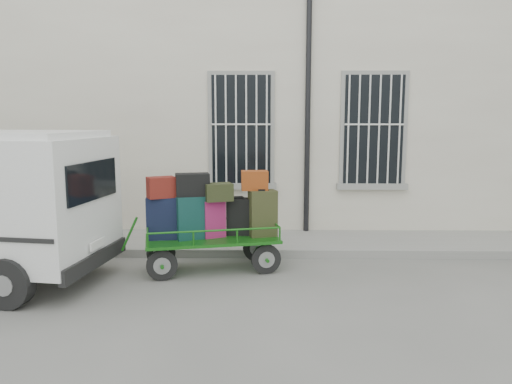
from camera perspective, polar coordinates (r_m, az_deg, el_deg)
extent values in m
plane|color=#60605C|center=(7.72, 0.37, -10.38)|extent=(80.00, 80.00, 0.00)
cube|color=beige|center=(12.81, 0.64, 10.75)|extent=(24.00, 5.00, 6.00)
cylinder|color=black|center=(10.27, 5.95, 10.15)|extent=(0.11, 0.11, 5.60)
cube|color=black|center=(10.30, -1.69, 7.12)|extent=(1.20, 0.08, 2.20)
cube|color=gray|center=(10.37, -1.67, 0.70)|extent=(1.45, 0.22, 0.12)
cube|color=black|center=(10.53, 13.27, 6.93)|extent=(1.20, 0.08, 2.20)
cube|color=gray|center=(10.60, 13.08, 0.65)|extent=(1.45, 0.22, 0.12)
cube|color=gray|center=(9.81, 0.50, -5.80)|extent=(24.00, 1.70, 0.15)
cylinder|color=black|center=(7.90, -10.69, -8.25)|extent=(0.49, 0.16, 0.49)
cylinder|color=gray|center=(7.90, -10.69, -8.25)|extent=(0.28, 0.14, 0.27)
cylinder|color=black|center=(8.61, -10.80, -6.85)|extent=(0.49, 0.16, 0.49)
cylinder|color=gray|center=(8.61, -10.80, -6.85)|extent=(0.28, 0.14, 0.27)
cylinder|color=black|center=(8.09, 1.17, -7.69)|extent=(0.49, 0.16, 0.49)
cylinder|color=gray|center=(8.09, 1.17, -7.69)|extent=(0.28, 0.14, 0.27)
cylinder|color=black|center=(8.78, 0.08, -6.38)|extent=(0.49, 0.16, 0.49)
cylinder|color=gray|center=(8.78, 0.08, -6.38)|extent=(0.28, 0.14, 0.27)
cube|color=#196316|center=(8.23, -5.03, -5.34)|extent=(2.30, 1.42, 0.05)
cylinder|color=#196316|center=(8.15, -14.26, -4.66)|extent=(0.28, 0.10, 0.54)
cube|color=black|center=(8.16, -10.69, -2.96)|extent=(0.52, 0.33, 0.68)
cube|color=black|center=(8.10, -10.76, -0.51)|extent=(0.22, 0.17, 0.03)
cube|color=#0E332E|center=(8.10, -7.48, -2.93)|extent=(0.53, 0.42, 0.69)
cube|color=black|center=(8.03, -7.53, -0.41)|extent=(0.21, 0.16, 0.03)
cube|color=#88184E|center=(8.17, -4.86, -3.07)|extent=(0.41, 0.34, 0.61)
cube|color=black|center=(8.12, -4.89, -0.87)|extent=(0.16, 0.12, 0.03)
cube|color=black|center=(8.34, -2.01, -2.80)|extent=(0.39, 0.27, 0.61)
cube|color=black|center=(8.29, -2.02, -0.62)|extent=(0.18, 0.16, 0.03)
cube|color=#2C3018|center=(8.22, 0.77, -2.44)|extent=(0.50, 0.39, 0.76)
cube|color=black|center=(8.15, 0.78, 0.28)|extent=(0.20, 0.17, 0.03)
cube|color=#581911|center=(8.06, -10.80, 0.53)|extent=(0.50, 0.42, 0.33)
cube|color=black|center=(8.08, -7.27, 0.84)|extent=(0.58, 0.40, 0.36)
cube|color=#282D16|center=(8.05, -4.33, -0.01)|extent=(0.51, 0.43, 0.28)
cube|color=maroon|center=(8.19, -0.16, 1.34)|extent=(0.45, 0.30, 0.32)
cube|color=black|center=(7.53, -18.18, 1.24)|extent=(0.24, 1.41, 0.56)
cube|color=black|center=(7.76, -17.84, -7.33)|extent=(0.37, 1.87, 0.22)
cube|color=white|center=(7.69, -17.65, -5.68)|extent=(0.09, 0.43, 0.12)
cylinder|color=black|center=(7.41, -26.44, -9.30)|extent=(0.71, 0.32, 0.69)
cylinder|color=black|center=(8.93, -19.47, -5.95)|extent=(0.71, 0.32, 0.69)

